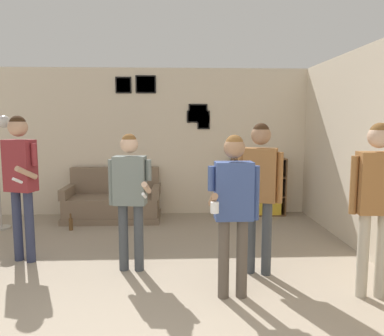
# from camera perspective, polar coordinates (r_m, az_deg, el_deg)

# --- Properties ---
(wall_back) EXTENTS (8.10, 0.08, 2.70)m
(wall_back) POSITION_cam_1_polar(r_m,az_deg,el_deg) (7.01, -5.93, 4.00)
(wall_back) COLOR beige
(wall_back) RESTS_ON ground_plane
(wall_right) EXTENTS (0.06, 7.06, 2.70)m
(wall_right) POSITION_cam_1_polar(r_m,az_deg,el_deg) (5.24, 25.42, 2.24)
(wall_right) COLOR beige
(wall_right) RESTS_ON ground_plane
(couch) EXTENTS (1.66, 0.80, 0.90)m
(couch) POSITION_cam_1_polar(r_m,az_deg,el_deg) (6.82, -11.93, -5.21)
(couch) COLOR #7A6651
(couch) RESTS_ON ground_plane
(bookshelf) EXTENTS (0.99, 0.30, 1.07)m
(bookshelf) POSITION_cam_1_polar(r_m,az_deg,el_deg) (7.04, 10.04, -2.84)
(bookshelf) COLOR brown
(bookshelf) RESTS_ON ground_plane
(person_player_foreground_left) EXTENTS (0.48, 0.57, 1.80)m
(person_player_foreground_left) POSITION_cam_1_polar(r_m,az_deg,el_deg) (4.99, -24.71, -0.53)
(person_player_foreground_left) COLOR #2D334C
(person_player_foreground_left) RESTS_ON ground_plane
(person_player_foreground_center) EXTENTS (0.50, 0.47, 1.60)m
(person_player_foreground_center) POSITION_cam_1_polar(r_m,az_deg,el_deg) (4.33, -9.43, -3.08)
(person_player_foreground_center) COLOR #3D4247
(person_player_foreground_center) RESTS_ON ground_plane
(person_watcher_holding_cup) EXTENTS (0.50, 0.41, 1.61)m
(person_watcher_holding_cup) POSITION_cam_1_polar(r_m,az_deg,el_deg) (3.63, 6.35, -4.88)
(person_watcher_holding_cup) COLOR brown
(person_watcher_holding_cup) RESTS_ON ground_plane
(person_spectator_near_bookshelf) EXTENTS (0.47, 0.31, 1.72)m
(person_spectator_near_bookshelf) POSITION_cam_1_polar(r_m,az_deg,el_deg) (4.24, 10.30, -2.16)
(person_spectator_near_bookshelf) COLOR #3D4247
(person_spectator_near_bookshelf) RESTS_ON ground_plane
(person_spectator_far_right) EXTENTS (0.50, 0.23, 1.72)m
(person_spectator_far_right) POSITION_cam_1_polar(r_m,az_deg,el_deg) (4.01, 26.25, -3.24)
(person_spectator_far_right) COLOR #B7AD99
(person_spectator_far_right) RESTS_ON ground_plane
(bottle_on_floor) EXTENTS (0.06, 0.06, 0.27)m
(bottle_on_floor) POSITION_cam_1_polar(r_m,az_deg,el_deg) (6.35, -17.98, -8.08)
(bottle_on_floor) COLOR brown
(bottle_on_floor) RESTS_ON ground_plane
(drinking_cup) EXTENTS (0.08, 0.08, 0.10)m
(drinking_cup) POSITION_cam_1_polar(r_m,az_deg,el_deg) (6.98, 10.99, 1.93)
(drinking_cup) COLOR blue
(drinking_cup) RESTS_ON bookshelf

